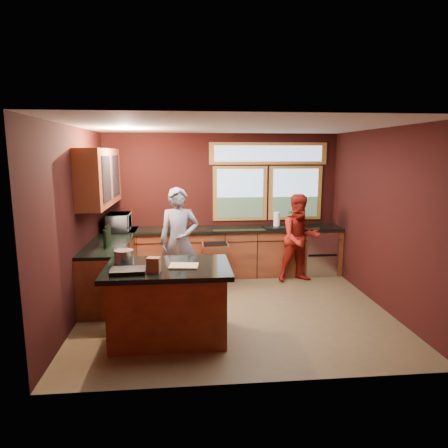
{
  "coord_description": "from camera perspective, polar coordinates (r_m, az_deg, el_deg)",
  "views": [
    {
      "loc": [
        -0.7,
        -5.7,
        2.33
      ],
      "look_at": [
        -0.12,
        0.4,
        1.24
      ],
      "focal_mm": 32.0,
      "sensor_mm": 36.0,
      "label": 1
    }
  ],
  "objects": [
    {
      "name": "person_grey",
      "position": [
        6.66,
        -6.44,
        -2.45
      ],
      "size": [
        0.66,
        0.44,
        1.78
      ],
      "primitive_type": "imported",
      "rotation": [
        0.0,
        0.0,
        0.03
      ],
      "color": "slate",
      "rests_on": "floor"
    },
    {
      "name": "paper_bag",
      "position": [
        4.78,
        -10.01,
        -5.77
      ],
      "size": [
        0.17,
        0.14,
        0.18
      ],
      "primitive_type": "cube",
      "rotation": [
        0.0,
        0.0,
        -0.18
      ],
      "color": "brown",
      "rests_on": "island"
    },
    {
      "name": "floor",
      "position": [
        6.2,
        1.46,
        -11.96
      ],
      "size": [
        4.5,
        4.5,
        0.0
      ],
      "primitive_type": "plane",
      "color": "brown",
      "rests_on": "ground"
    },
    {
      "name": "cutting_board",
      "position": [
        4.98,
        -5.76,
        -5.98
      ],
      "size": [
        0.38,
        0.29,
        0.02
      ],
      "primitive_type": "cube",
      "rotation": [
        0.0,
        0.0,
        -0.11
      ],
      "color": "tan",
      "rests_on": "island"
    },
    {
      "name": "island",
      "position": [
        5.18,
        -7.92,
        -10.93
      ],
      "size": [
        1.55,
        1.05,
        0.95
      ],
      "color": "#562614",
      "rests_on": "floor"
    },
    {
      "name": "black_tray",
      "position": [
        4.83,
        -13.56,
        -6.54
      ],
      "size": [
        0.41,
        0.3,
        0.05
      ],
      "primitive_type": "cube",
      "rotation": [
        0.0,
        0.0,
        0.05
      ],
      "color": "black",
      "rests_on": "island"
    },
    {
      "name": "left_counter",
      "position": [
        6.93,
        -15.73,
        -5.88
      ],
      "size": [
        0.64,
        2.3,
        0.93
      ],
      "color": "#562614",
      "rests_on": "floor"
    },
    {
      "name": "room_shell",
      "position": [
        6.05,
        -4.48,
        5.04
      ],
      "size": [
        4.52,
        4.02,
        2.71
      ],
      "color": "black",
      "rests_on": "ground"
    },
    {
      "name": "paper_towel",
      "position": [
        7.7,
        7.53,
        0.62
      ],
      "size": [
        0.12,
        0.12,
        0.28
      ],
      "primitive_type": "cylinder",
      "color": "white",
      "rests_on": "back_counter"
    },
    {
      "name": "stock_pot",
      "position": [
        5.21,
        -14.07,
        -4.6
      ],
      "size": [
        0.24,
        0.24,
        0.18
      ],
      "primitive_type": "cylinder",
      "color": "silver",
      "rests_on": "island"
    },
    {
      "name": "microwave",
      "position": [
        7.49,
        -14.76,
        0.25
      ],
      "size": [
        0.4,
        0.58,
        0.32
      ],
      "primitive_type": "imported",
      "rotation": [
        0.0,
        0.0,
        1.58
      ],
      "color": "#999999",
      "rests_on": "left_counter"
    },
    {
      "name": "back_counter",
      "position": [
        7.68,
        1.43,
        -3.94
      ],
      "size": [
        4.5,
        0.64,
        0.93
      ],
      "color": "#562614",
      "rests_on": "floor"
    },
    {
      "name": "potted_plant",
      "position": [
        7.84,
        10.26,
        1.14
      ],
      "size": [
        0.36,
        0.31,
        0.4
      ],
      "primitive_type": "imported",
      "color": "#999999",
      "rests_on": "back_counter"
    },
    {
      "name": "person_red",
      "position": [
        7.38,
        10.79,
        -2.01
      ],
      "size": [
        0.86,
        0.72,
        1.61
      ],
      "primitive_type": "imported",
      "rotation": [
        0.0,
        0.0,
        0.15
      ],
      "color": "maroon",
      "rests_on": "floor"
    }
  ]
}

